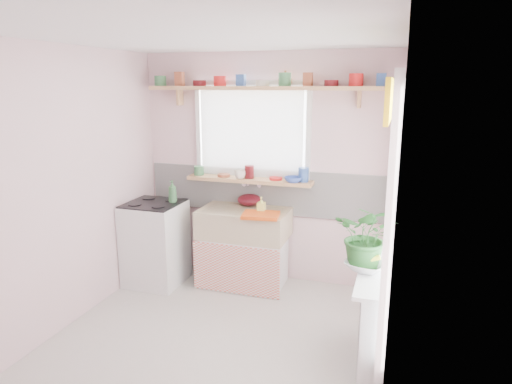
% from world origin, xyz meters
% --- Properties ---
extents(room, '(3.20, 3.20, 3.20)m').
position_xyz_m(room, '(0.66, 0.86, 1.37)').
color(room, beige).
rests_on(room, ground).
extents(sink_unit, '(0.95, 0.65, 1.11)m').
position_xyz_m(sink_unit, '(-0.15, 1.29, 0.43)').
color(sink_unit, white).
rests_on(sink_unit, ground).
extents(cooker, '(0.58, 0.58, 0.93)m').
position_xyz_m(cooker, '(-1.10, 1.05, 0.46)').
color(cooker, white).
rests_on(cooker, ground).
extents(radiator_ledge, '(0.22, 0.95, 0.78)m').
position_xyz_m(radiator_ledge, '(1.30, 0.20, 0.40)').
color(radiator_ledge, white).
rests_on(radiator_ledge, ground).
extents(windowsill, '(1.40, 0.22, 0.04)m').
position_xyz_m(windowsill, '(-0.15, 1.48, 1.14)').
color(windowsill, tan).
rests_on(windowsill, room).
extents(pine_shelf, '(2.52, 0.24, 0.04)m').
position_xyz_m(pine_shelf, '(0.00, 1.47, 2.12)').
color(pine_shelf, tan).
rests_on(pine_shelf, room).
extents(shelf_crockery, '(2.47, 0.11, 0.12)m').
position_xyz_m(shelf_crockery, '(-0.00, 1.47, 2.20)').
color(shelf_crockery, '#3F7F4C').
rests_on(shelf_crockery, pine_shelf).
extents(sill_crockery, '(1.35, 0.11, 0.12)m').
position_xyz_m(sill_crockery, '(-0.15, 1.48, 1.22)').
color(sill_crockery, '#3F7F4C').
rests_on(sill_crockery, windowsill).
extents(dish_tray, '(0.40, 0.32, 0.04)m').
position_xyz_m(dish_tray, '(0.10, 1.10, 0.87)').
color(dish_tray, '#EB5314').
rests_on(dish_tray, sink_unit).
extents(colander, '(0.34, 0.34, 0.12)m').
position_xyz_m(colander, '(-0.15, 1.50, 0.91)').
color(colander, '#500D18').
rests_on(colander, sink_unit).
extents(jade_plant, '(0.54, 0.49, 0.52)m').
position_xyz_m(jade_plant, '(1.21, 0.26, 1.03)').
color(jade_plant, '#255B24').
rests_on(jade_plant, radiator_ledge).
extents(fruit_bowl, '(0.37, 0.37, 0.07)m').
position_xyz_m(fruit_bowl, '(1.21, 0.21, 0.81)').
color(fruit_bowl, silver).
rests_on(fruit_bowl, radiator_ledge).
extents(herb_pot, '(0.12, 0.10, 0.21)m').
position_xyz_m(herb_pot, '(1.21, 0.31, 0.88)').
color(herb_pot, '#295C24').
rests_on(herb_pot, radiator_ledge).
extents(soap_bottle_sink, '(0.08, 0.09, 0.18)m').
position_xyz_m(soap_bottle_sink, '(0.07, 1.22, 0.94)').
color(soap_bottle_sink, '#E6EA68').
rests_on(soap_bottle_sink, sink_unit).
extents(sill_cup, '(0.12, 0.12, 0.10)m').
position_xyz_m(sill_cup, '(-0.24, 1.42, 1.21)').
color(sill_cup, white).
rests_on(sill_cup, windowsill).
extents(sill_bowl, '(0.21, 0.21, 0.06)m').
position_xyz_m(sill_bowl, '(0.35, 1.42, 1.19)').
color(sill_bowl, '#3857B6').
rests_on(sill_bowl, windowsill).
extents(shelf_vase, '(0.17, 0.17, 0.15)m').
position_xyz_m(shelf_vase, '(0.23, 1.53, 2.22)').
color(shelf_vase, '#9F5C30').
rests_on(shelf_vase, pine_shelf).
extents(cooker_bottle, '(0.09, 0.10, 0.24)m').
position_xyz_m(cooker_bottle, '(-0.91, 1.13, 1.03)').
color(cooker_bottle, '#397342').
rests_on(cooker_bottle, cooker).
extents(fruit, '(0.20, 0.14, 0.10)m').
position_xyz_m(fruit, '(1.22, 0.22, 0.87)').
color(fruit, orange).
rests_on(fruit, fruit_bowl).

